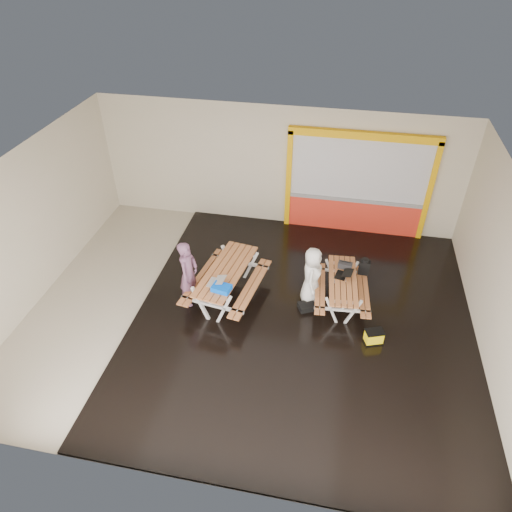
% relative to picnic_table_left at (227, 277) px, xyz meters
% --- Properties ---
extents(room, '(10.02, 8.02, 3.52)m').
position_rel_picnic_table_left_xyz_m(room, '(0.60, -0.42, 1.09)').
color(room, beige).
rests_on(room, ground).
extents(deck, '(7.50, 7.98, 0.05)m').
position_rel_picnic_table_left_xyz_m(deck, '(1.85, -0.42, -0.64)').
color(deck, black).
rests_on(deck, room).
extents(kiosk, '(3.88, 0.16, 3.00)m').
position_rel_picnic_table_left_xyz_m(kiosk, '(2.80, 3.51, 0.78)').
color(kiosk, red).
rests_on(kiosk, room).
extents(picnic_table_left, '(1.80, 2.38, 0.87)m').
position_rel_picnic_table_left_xyz_m(picnic_table_left, '(0.00, 0.00, 0.00)').
color(picnic_table_left, '#B9713F').
rests_on(picnic_table_left, deck).
extents(picnic_table_right, '(1.35, 1.89, 0.72)m').
position_rel_picnic_table_left_xyz_m(picnic_table_right, '(2.64, 0.35, -0.11)').
color(picnic_table_right, '#B9713F').
rests_on(picnic_table_right, deck).
extents(person_left, '(0.45, 0.64, 1.64)m').
position_rel_picnic_table_left_xyz_m(person_left, '(-0.79, -0.33, 0.24)').
color(person_left, '#6F4764').
rests_on(person_left, deck).
extents(person_right, '(0.48, 0.73, 1.46)m').
position_rel_picnic_table_left_xyz_m(person_right, '(1.94, 0.31, 0.10)').
color(person_right, white).
rests_on(person_right, deck).
extents(laptop_left, '(0.41, 0.37, 0.16)m').
position_rel_picnic_table_left_xyz_m(laptop_left, '(-0.10, -0.50, 0.26)').
color(laptop_left, silver).
rests_on(laptop_left, picnic_table_left).
extents(laptop_right, '(0.44, 0.41, 0.16)m').
position_rel_picnic_table_left_xyz_m(laptop_right, '(2.64, 0.47, 0.11)').
color(laptop_right, black).
rests_on(laptop_right, picnic_table_right).
extents(blue_pouch, '(0.45, 0.35, 0.12)m').
position_rel_picnic_table_left_xyz_m(blue_pouch, '(0.07, -0.70, 0.26)').
color(blue_pouch, blue).
rests_on(blue_pouch, picnic_table_left).
extents(toolbox, '(0.34, 0.21, 0.19)m').
position_rel_picnic_table_left_xyz_m(toolbox, '(2.66, 0.79, 0.14)').
color(toolbox, black).
rests_on(toolbox, picnic_table_right).
extents(backpack, '(0.27, 0.18, 0.43)m').
position_rel_picnic_table_left_xyz_m(backpack, '(3.12, 1.01, -0.00)').
color(backpack, black).
rests_on(backpack, picnic_table_right).
extents(dark_case, '(0.47, 0.43, 0.14)m').
position_rel_picnic_table_left_xyz_m(dark_case, '(1.90, -0.04, -0.54)').
color(dark_case, black).
rests_on(dark_case, deck).
extents(fluke_bag, '(0.44, 0.36, 0.33)m').
position_rel_picnic_table_left_xyz_m(fluke_bag, '(3.40, -0.80, -0.46)').
color(fluke_bag, black).
rests_on(fluke_bag, deck).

